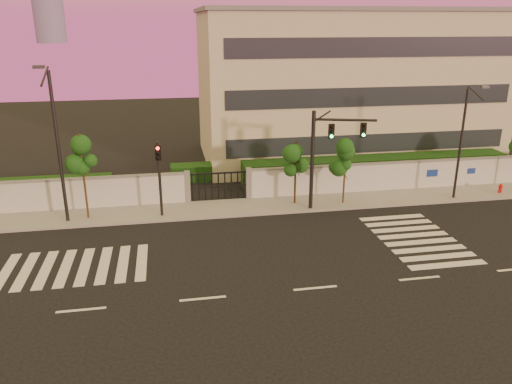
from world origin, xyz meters
TOP-DOWN VIEW (x-y plane):
  - ground at (0.00, 0.00)m, footprint 120.00×120.00m
  - sidewalk at (0.00, 10.50)m, footprint 60.00×3.00m
  - perimeter_wall at (0.10, 12.00)m, footprint 60.00×0.36m
  - hedge_row at (1.17, 14.74)m, footprint 41.00×4.25m
  - institutional_building at (9.00, 21.99)m, footprint 24.40×12.40m
  - road_markings at (-1.58, 3.76)m, footprint 57.00×7.62m
  - street_tree_c at (-11.00, 10.25)m, footprint 1.52×1.21m
  - street_tree_d at (1.78, 10.52)m, footprint 1.57×1.25m
  - street_tree_e at (4.88, 10.03)m, footprint 1.41×1.12m
  - traffic_signal_main at (3.29, 9.39)m, footprint 3.91×1.20m
  - traffic_signal_secondary at (-6.69, 9.81)m, footprint 0.36×0.35m
  - streetlight_west at (-12.15, 9.75)m, footprint 0.55×2.21m
  - streetlight_east at (12.43, 9.47)m, footprint 0.46×1.85m
  - fire_hydrant at (16.10, 9.96)m, footprint 0.31×0.29m

SIDE VIEW (x-z plane):
  - ground at x=0.00m, z-range 0.00..0.00m
  - road_markings at x=-1.58m, z-range 0.00..0.02m
  - sidewalk at x=0.00m, z-range 0.00..0.15m
  - fire_hydrant at x=16.10m, z-range 0.00..0.78m
  - hedge_row at x=1.17m, z-range -0.08..1.72m
  - perimeter_wall at x=0.10m, z-range -0.03..2.17m
  - traffic_signal_secondary at x=-6.69m, z-range 0.63..5.31m
  - street_tree_d at x=1.78m, z-range 1.01..5.25m
  - street_tree_e at x=4.88m, z-range 1.04..5.46m
  - street_tree_c at x=-11.00m, z-range 1.23..6.44m
  - traffic_signal_main at x=3.29m, z-range 0.83..7.10m
  - streetlight_east at x=12.43m, z-range 0.31..7.99m
  - streetlight_west at x=-12.15m, z-range 0.37..9.58m
  - institutional_building at x=9.00m, z-range 0.03..12.28m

